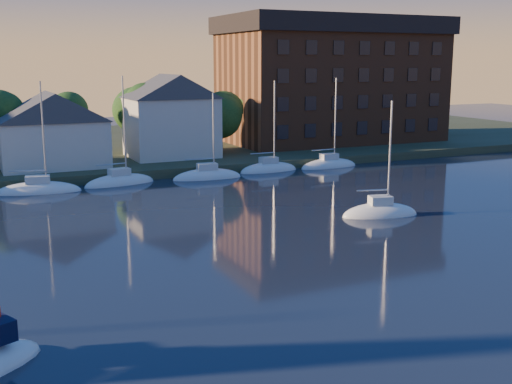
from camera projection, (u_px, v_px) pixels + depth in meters
shoreline_land at (81, 152)px, 88.63m from camera, size 160.00×50.00×2.00m
wooden_dock at (120, 179)px, 68.21m from camera, size 120.00×3.00×1.00m
clubhouse_centre at (52, 129)px, 69.13m from camera, size 11.55×8.40×8.08m
clubhouse_east at (171, 115)px, 76.54m from camera, size 10.50×8.40×9.80m
condo_block at (332, 79)px, 91.84m from camera, size 31.00×17.00×17.40m
tree_line at (113, 104)px, 77.37m from camera, size 93.40×5.40×8.90m
moored_fleet at (46, 189)px, 62.21m from camera, size 71.50×2.40×12.05m
drifting_sailboat_right at (380, 215)px, 51.87m from camera, size 6.68×3.63×10.35m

